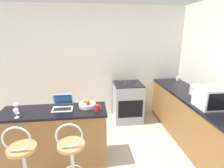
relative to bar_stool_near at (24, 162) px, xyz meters
The scene contains 14 objects.
wall_back 2.50m from the bar_stool_near, 66.73° to the left, with size 12.00×0.06×2.60m.
breakfast_bar 0.62m from the bar_stool_near, 61.99° to the left, with size 1.56×0.52×0.90m.
counter_right 2.83m from the bar_stool_near, 14.68° to the left, with size 0.65×2.87×0.90m.
bar_stool_near is the anchor object (origin of this frame).
bar_stool_far 0.59m from the bar_stool_near, ahead, with size 0.40×0.40×1.01m.
laptop 0.89m from the bar_stool_near, 56.17° to the left, with size 0.30×0.28×0.21m.
microwave 2.80m from the bar_stool_near, ahead, with size 0.48×0.37×0.32m.
toaster 2.94m from the bar_stool_near, 17.41° to the left, with size 0.19×0.24×0.20m.
stove_range 2.48m from the bar_stool_near, 46.99° to the left, with size 0.64×0.61×0.91m.
wine_glass_tall 0.66m from the bar_stool_near, 112.47° to the left, with size 0.07×0.07×0.14m.
fruit_bowl 1.11m from the bar_stool_near, 38.62° to the left, with size 0.26×0.26×0.11m.
mug_white 3.56m from the bar_stool_near, 33.53° to the left, with size 0.09×0.08×0.09m.
wine_glass_short 0.78m from the bar_stool_near, 111.69° to the left, with size 0.07×0.07×0.16m.
mug_red 1.15m from the bar_stool_near, 25.86° to the left, with size 0.09×0.07×0.10m.
Camera 1 is at (-0.06, -1.71, 2.01)m, focal length 28.00 mm.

